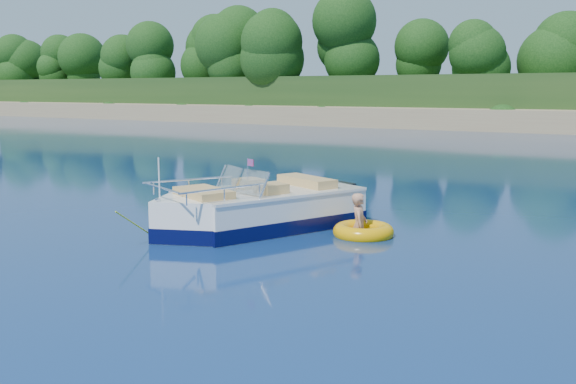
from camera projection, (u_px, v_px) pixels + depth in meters
name	position (u px, v px, depth m)	size (l,w,h in m)	color
ground	(381.00, 250.00, 11.50)	(160.00, 160.00, 0.00)	#091D40
motorboat	(255.00, 212.00, 13.19)	(3.32, 5.14, 1.83)	white
tow_tube	(363.00, 232.00, 12.63)	(1.37, 1.37, 0.32)	#EBA003
boy	(359.00, 234.00, 12.77)	(0.49, 0.32, 1.35)	tan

